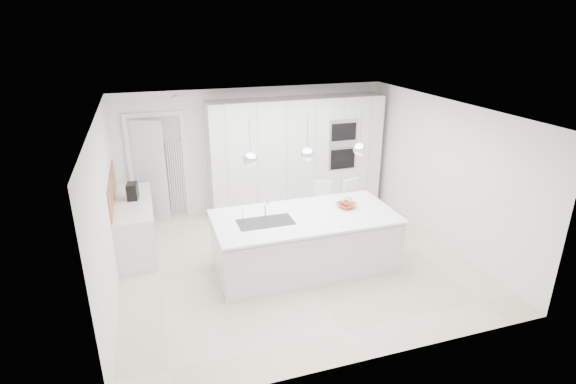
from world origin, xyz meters
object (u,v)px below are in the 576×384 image
object	(u,v)px
island_base	(306,244)
espresso_machine	(133,191)
fruit_bowl	(346,205)
bar_stool_left	(324,210)
bar_stool_right	(353,209)

from	to	relation	value
island_base	espresso_machine	world-z (taller)	espresso_machine
fruit_bowl	bar_stool_left	world-z (taller)	bar_stool_left
island_base	bar_stool_left	size ratio (longest dim) A/B	2.75
espresso_machine	bar_stool_right	bearing A→B (deg)	-3.76
espresso_machine	bar_stool_right	distance (m)	3.86
island_base	bar_stool_left	xyz separation A→B (m)	(0.73, 1.01, 0.08)
bar_stool_left	bar_stool_right	size ratio (longest dim) A/B	0.96
fruit_bowl	bar_stool_right	xyz separation A→B (m)	(0.48, 0.69, -0.41)
espresso_machine	fruit_bowl	bearing A→B (deg)	-16.19
fruit_bowl	bar_stool_right	world-z (taller)	bar_stool_right
fruit_bowl	espresso_machine	world-z (taller)	espresso_machine
fruit_bowl	bar_stool_left	size ratio (longest dim) A/B	0.30
espresso_machine	bar_stool_left	distance (m)	3.35
fruit_bowl	espresso_machine	bearing A→B (deg)	156.12
bar_stool_right	island_base	bearing A→B (deg)	-160.84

